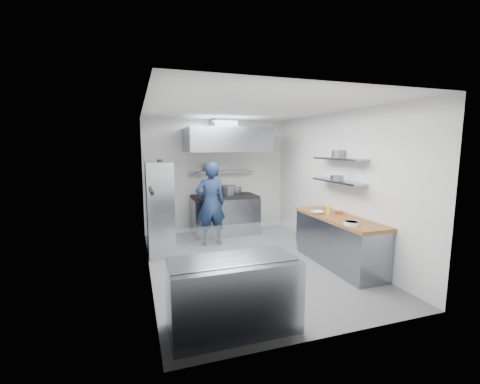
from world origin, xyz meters
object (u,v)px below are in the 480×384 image
object	(u,v)px
chef	(211,204)
display_case	(233,295)
wire_rack	(160,208)
gas_range	(225,216)

from	to	relation	value
chef	display_case	xyz separation A→B (m)	(-0.51, -3.33, -0.49)
display_case	wire_rack	bearing A→B (deg)	100.69
display_case	chef	bearing A→B (deg)	81.27
chef	wire_rack	bearing A→B (deg)	10.33
chef	gas_range	bearing A→B (deg)	-126.50
chef	display_case	bearing A→B (deg)	79.48
chef	display_case	world-z (taller)	chef
gas_range	wire_rack	xyz separation A→B (m)	(-1.63, -1.01, 0.48)
display_case	gas_range	bearing A→B (deg)	75.69
wire_rack	display_case	xyz separation A→B (m)	(0.58, -3.09, -0.50)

